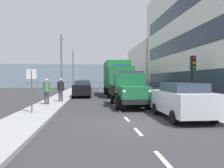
{
  "coord_description": "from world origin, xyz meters",
  "views": [
    {
      "loc": [
        1.7,
        8.78,
        1.92
      ],
      "look_at": [
        -0.38,
        -11.57,
        1.39
      ],
      "focal_mm": 33.33,
      "sensor_mm": 36.0,
      "label": 1
    }
  ],
  "objects_px": {
    "car_red_kerbside_3": "(125,87)",
    "car_navy_oppositeside_1": "(84,86)",
    "lamp_post_promenade": "(62,60)",
    "lamp_post_far": "(73,66)",
    "truck_vintage_green": "(129,90)",
    "pedestrian_with_bag": "(61,88)",
    "car_white_kerbside_2": "(135,89)",
    "car_grey_kerbside_1": "(148,92)",
    "car_black_oppositeside_0": "(82,88)",
    "car_teal_oppositeside_2": "(85,85)",
    "pedestrian_couple_b": "(47,89)",
    "lorry_cargo_green": "(117,77)",
    "car_silver_kerbside_near": "(181,100)",
    "street_sign": "(32,83)",
    "traffic_light_near": "(193,70)"
  },
  "relations": [
    {
      "from": "car_silver_kerbside_near",
      "to": "car_red_kerbside_3",
      "type": "height_order",
      "value": "same"
    },
    {
      "from": "pedestrian_couple_b",
      "to": "lamp_post_promenade",
      "type": "height_order",
      "value": "lamp_post_promenade"
    },
    {
      "from": "car_white_kerbside_2",
      "to": "car_navy_oppositeside_1",
      "type": "height_order",
      "value": "same"
    },
    {
      "from": "car_red_kerbside_3",
      "to": "traffic_light_near",
      "type": "bearing_deg",
      "value": 98.93
    },
    {
      "from": "car_silver_kerbside_near",
      "to": "car_black_oppositeside_0",
      "type": "relative_size",
      "value": 0.91
    },
    {
      "from": "lorry_cargo_green",
      "to": "car_navy_oppositeside_1",
      "type": "bearing_deg",
      "value": -49.27
    },
    {
      "from": "car_grey_kerbside_1",
      "to": "lamp_post_promenade",
      "type": "distance_m",
      "value": 9.99
    },
    {
      "from": "car_white_kerbside_2",
      "to": "car_black_oppositeside_0",
      "type": "xyz_separation_m",
      "value": [
        5.2,
        -1.89,
        0.0
      ]
    },
    {
      "from": "car_teal_oppositeside_2",
      "to": "car_navy_oppositeside_1",
      "type": "bearing_deg",
      "value": 90.0
    },
    {
      "from": "car_black_oppositeside_0",
      "to": "lamp_post_promenade",
      "type": "distance_m",
      "value": 3.63
    },
    {
      "from": "pedestrian_couple_b",
      "to": "car_teal_oppositeside_2",
      "type": "bearing_deg",
      "value": -96.42
    },
    {
      "from": "car_black_oppositeside_0",
      "to": "traffic_light_near",
      "type": "distance_m",
      "value": 12.09
    },
    {
      "from": "car_grey_kerbside_1",
      "to": "car_teal_oppositeside_2",
      "type": "bearing_deg",
      "value": -74.16
    },
    {
      "from": "lorry_cargo_green",
      "to": "street_sign",
      "type": "bearing_deg",
      "value": 63.48
    },
    {
      "from": "truck_vintage_green",
      "to": "car_white_kerbside_2",
      "type": "relative_size",
      "value": 1.43
    },
    {
      "from": "car_silver_kerbside_near",
      "to": "lamp_post_promenade",
      "type": "relative_size",
      "value": 0.64
    },
    {
      "from": "lorry_cargo_green",
      "to": "car_navy_oppositeside_1",
      "type": "height_order",
      "value": "lorry_cargo_green"
    },
    {
      "from": "lamp_post_promenade",
      "to": "lamp_post_far",
      "type": "relative_size",
      "value": 0.99
    },
    {
      "from": "car_red_kerbside_3",
      "to": "lamp_post_promenade",
      "type": "distance_m",
      "value": 8.85
    },
    {
      "from": "car_black_oppositeside_0",
      "to": "pedestrian_with_bag",
      "type": "xyz_separation_m",
      "value": [
        1.42,
        5.56,
        0.32
      ]
    },
    {
      "from": "car_black_oppositeside_0",
      "to": "car_grey_kerbside_1",
      "type": "bearing_deg",
      "value": 127.93
    },
    {
      "from": "truck_vintage_green",
      "to": "lamp_post_far",
      "type": "xyz_separation_m",
      "value": [
        5.33,
        -19.25,
        2.73
      ]
    },
    {
      "from": "lamp_post_promenade",
      "to": "street_sign",
      "type": "bearing_deg",
      "value": 89.41
    },
    {
      "from": "truck_vintage_green",
      "to": "car_grey_kerbside_1",
      "type": "relative_size",
      "value": 1.43
    },
    {
      "from": "car_black_oppositeside_0",
      "to": "car_teal_oppositeside_2",
      "type": "height_order",
      "value": "same"
    },
    {
      "from": "truck_vintage_green",
      "to": "pedestrian_couple_b",
      "type": "relative_size",
      "value": 3.19
    },
    {
      "from": "truck_vintage_green",
      "to": "car_red_kerbside_3",
      "type": "distance_m",
      "value": 11.98
    },
    {
      "from": "lorry_cargo_green",
      "to": "car_grey_kerbside_1",
      "type": "bearing_deg",
      "value": 99.87
    },
    {
      "from": "car_teal_oppositeside_2",
      "to": "lamp_post_far",
      "type": "relative_size",
      "value": 0.66
    },
    {
      "from": "car_grey_kerbside_1",
      "to": "car_white_kerbside_2",
      "type": "distance_m",
      "value": 4.79
    },
    {
      "from": "car_teal_oppositeside_2",
      "to": "car_grey_kerbside_1",
      "type": "bearing_deg",
      "value": 105.84
    },
    {
      "from": "pedestrian_with_bag",
      "to": "car_navy_oppositeside_1",
      "type": "bearing_deg",
      "value": -97.26
    },
    {
      "from": "lorry_cargo_green",
      "to": "lamp_post_far",
      "type": "distance_m",
      "value": 11.59
    },
    {
      "from": "truck_vintage_green",
      "to": "pedestrian_couple_b",
      "type": "xyz_separation_m",
      "value": [
        5.62,
        -0.89,
        0.02
      ]
    },
    {
      "from": "car_teal_oppositeside_2",
      "to": "lamp_post_promenade",
      "type": "relative_size",
      "value": 0.67
    },
    {
      "from": "car_red_kerbside_3",
      "to": "car_navy_oppositeside_1",
      "type": "bearing_deg",
      "value": -20.27
    },
    {
      "from": "car_grey_kerbside_1",
      "to": "street_sign",
      "type": "relative_size",
      "value": 1.75
    },
    {
      "from": "car_red_kerbside_3",
      "to": "pedestrian_with_bag",
      "type": "relative_size",
      "value": 2.51
    },
    {
      "from": "lorry_cargo_green",
      "to": "street_sign",
      "type": "distance_m",
      "value": 13.43
    },
    {
      "from": "lorry_cargo_green",
      "to": "lamp_post_far",
      "type": "height_order",
      "value": "lamp_post_far"
    },
    {
      "from": "car_navy_oppositeside_1",
      "to": "lamp_post_promenade",
      "type": "xyz_separation_m",
      "value": [
        2.04,
        6.06,
        2.96
      ]
    },
    {
      "from": "truck_vintage_green",
      "to": "lamp_post_far",
      "type": "distance_m",
      "value": 20.15
    },
    {
      "from": "car_white_kerbside_2",
      "to": "car_black_oppositeside_0",
      "type": "bearing_deg",
      "value": -19.95
    },
    {
      "from": "car_navy_oppositeside_1",
      "to": "car_teal_oppositeside_2",
      "type": "bearing_deg",
      "value": -90.0
    },
    {
      "from": "car_red_kerbside_3",
      "to": "car_white_kerbside_2",
      "type": "bearing_deg",
      "value": 90.0
    },
    {
      "from": "car_navy_oppositeside_1",
      "to": "car_silver_kerbside_near",
      "type": "bearing_deg",
      "value": 106.05
    },
    {
      "from": "car_navy_oppositeside_1",
      "to": "lamp_post_far",
      "type": "xyz_separation_m",
      "value": [
        1.84,
        -5.47,
        3.01
      ]
    },
    {
      "from": "lamp_post_promenade",
      "to": "street_sign",
      "type": "relative_size",
      "value": 2.75
    },
    {
      "from": "car_white_kerbside_2",
      "to": "lamp_post_promenade",
      "type": "height_order",
      "value": "lamp_post_promenade"
    },
    {
      "from": "car_white_kerbside_2",
      "to": "car_grey_kerbside_1",
      "type": "bearing_deg",
      "value": 90.0
    }
  ]
}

